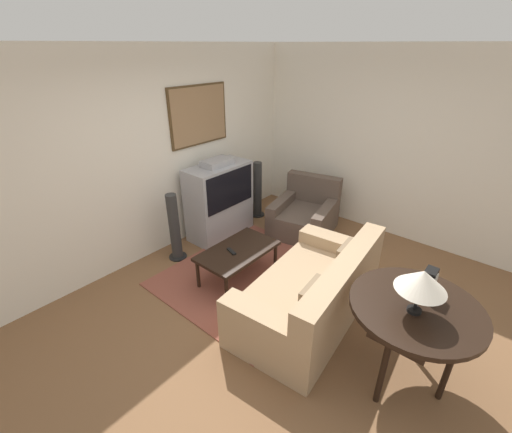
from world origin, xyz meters
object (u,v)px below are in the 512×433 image
coffee_table (238,253)px  speaker_tower_left (175,229)px  armchair (305,216)px  speaker_tower_right (257,191)px  couch (312,294)px  console_table (416,313)px  tv (219,200)px  table_lamp (422,281)px  mantel_clock (429,281)px

coffee_table → speaker_tower_left: (-0.20, 0.97, 0.07)m
armchair → coffee_table: armchair is taller
coffee_table → speaker_tower_right: speaker_tower_right is taller
couch → speaker_tower_left: 2.05m
coffee_table → console_table: size_ratio=0.95×
tv → couch: (-0.64, -2.05, -0.28)m
couch → coffee_table: couch is taller
coffee_table → couch: bearing=-88.7°
armchair → table_lamp: bearing=-52.3°
mantel_clock → speaker_tower_right: size_ratio=0.24×
tv → table_lamp: (-0.86, -3.08, 0.53)m
couch → speaker_tower_left: size_ratio=2.01×
tv → speaker_tower_left: 0.88m
coffee_table → speaker_tower_left: size_ratio=1.05×
armchair → coffee_table: bearing=-100.5°
coffee_table → table_lamp: bearing=-95.4°
couch → coffee_table: bearing=-94.2°
mantel_clock → couch: bearing=94.2°
coffee_table → speaker_tower_left: 1.00m
armchair → mantel_clock: mantel_clock is taller
tv → speaker_tower_left: (-0.87, -0.02, -0.12)m
speaker_tower_left → speaker_tower_right: size_ratio=1.00×
mantel_clock → speaker_tower_right: bearing=64.9°
speaker_tower_right → table_lamp: bearing=-119.5°
armchair → speaker_tower_right: speaker_tower_right is taller
table_lamp → mantel_clock: 0.35m
console_table → coffee_table: bearing=86.8°
couch → speaker_tower_right: bearing=-132.1°
mantel_clock → speaker_tower_right: mantel_clock is taller
speaker_tower_left → couch: bearing=-83.7°
console_table → speaker_tower_right: 3.48m
armchair → speaker_tower_left: size_ratio=1.20×
couch → speaker_tower_left: bearing=-89.2°
table_lamp → speaker_tower_right: bearing=60.5°
tv → table_lamp: tv is taller
table_lamp → speaker_tower_right: (1.73, 3.06, -0.66)m
armchair → console_table: bearing=-51.0°
armchair → speaker_tower_left: (-1.79, 0.92, 0.19)m
armchair → table_lamp: table_lamp is taller
table_lamp → speaker_tower_left: bearing=90.1°
couch → mantel_clock: bearing=88.7°
tv → mantel_clock: 3.15m
armchair → console_table: size_ratio=1.09×
couch → console_table: 1.12m
couch → table_lamp: table_lamp is taller
table_lamp → armchair: bearing=50.1°
mantel_clock → speaker_tower_left: size_ratio=0.24×
speaker_tower_left → console_table: bearing=-88.4°
speaker_tower_right → tv: bearing=178.7°
armchair → speaker_tower_right: size_ratio=1.20×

